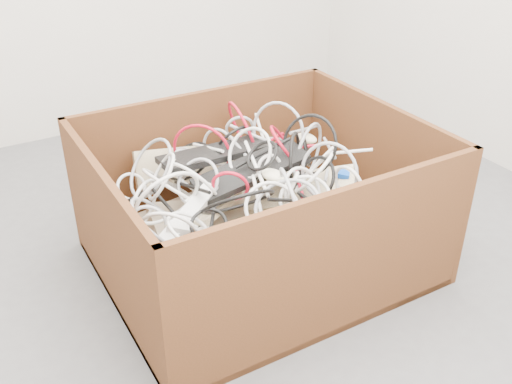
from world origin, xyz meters
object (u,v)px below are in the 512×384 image
power_strip_left (189,216)px  power_strip_right (207,235)px  cardboard_box (255,232)px  vga_plug (343,174)px

power_strip_left → power_strip_right: 0.10m
cardboard_box → power_strip_right: 0.36m
power_strip_right → power_strip_left: bearing=136.1°
cardboard_box → power_strip_right: cardboard_box is taller
vga_plug → power_strip_left: bearing=-144.1°
power_strip_right → vga_plug: size_ratio=5.60×
power_strip_left → power_strip_right: power_strip_left is taller
cardboard_box → power_strip_right: size_ratio=4.45×
cardboard_box → vga_plug: (0.29, -0.12, 0.22)m
power_strip_left → cardboard_box: bearing=-15.4°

